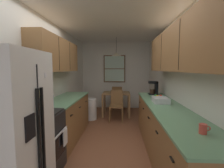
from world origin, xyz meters
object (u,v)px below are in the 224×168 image
object	(u,v)px
dining_chair_far	(117,97)
storage_canister	(51,100)
stove_range	(38,143)
fruit_bowl	(158,97)
coffee_maker	(154,88)
microwave_over_range	(26,63)
dining_chair_near	(117,104)
dining_table	(116,96)
refrigerator	(5,138)
trash_bin	(91,109)
dish_rack	(161,100)
mug_by_coffeemaker	(203,129)

from	to	relation	value
dining_chair_far	storage_canister	world-z (taller)	storage_canister
stove_range	fruit_bowl	bearing A→B (deg)	32.70
storage_canister	coffee_maker	xyz separation A→B (m)	(2.04, 1.39, 0.07)
microwave_over_range	fruit_bowl	bearing A→B (deg)	31.27
dining_chair_near	dining_table	bearing A→B (deg)	92.60
refrigerator	dining_table	distance (m)	3.96
dining_chair_far	stove_range	bearing A→B (deg)	-106.16
refrigerator	dining_table	size ratio (longest dim) A/B	1.94
storage_canister	trash_bin	bearing A→B (deg)	81.96
dining_table	storage_canister	bearing A→B (deg)	-111.86
microwave_over_range	dining_chair_far	size ratio (longest dim) A/B	0.71
stove_range	dining_chair_far	world-z (taller)	stove_range
microwave_over_range	dish_rack	bearing A→B (deg)	23.34
refrigerator	mug_by_coffeemaker	size ratio (longest dim) A/B	15.32
dining_chair_near	trash_bin	bearing A→B (deg)	174.72
dining_chair_near	trash_bin	size ratio (longest dim) A/B	1.41
stove_range	dining_chair_near	distance (m)	2.76
refrigerator	storage_canister	bearing A→B (deg)	92.68
dining_chair_far	mug_by_coffeemaker	size ratio (longest dim) A/B	7.99
trash_bin	dish_rack	size ratio (longest dim) A/B	1.88
mug_by_coffeemaker	dining_chair_near	bearing A→B (deg)	106.81
microwave_over_range	stove_range	bearing A→B (deg)	-0.03
dining_table	dining_chair_near	bearing A→B (deg)	-87.40
dining_chair_near	dining_chair_far	world-z (taller)	same
dining_chair_near	storage_canister	world-z (taller)	storage_canister
dining_table	microwave_over_range	bearing A→B (deg)	-110.42
dining_table	mug_by_coffeemaker	bearing A→B (deg)	-75.31
refrigerator	fruit_bowl	bearing A→B (deg)	45.54
dining_chair_far	storage_canister	xyz separation A→B (m)	(-1.08, -3.21, 0.51)
dining_table	dining_chair_far	xyz separation A→B (m)	(0.02, 0.58, -0.13)
microwave_over_range	fruit_bowl	size ratio (longest dim) A/B	2.45
microwave_over_range	coffee_maker	distance (m)	2.91
coffee_maker	dish_rack	world-z (taller)	coffee_maker
refrigerator	fruit_bowl	xyz separation A→B (m)	(1.94, 1.98, 0.07)
dish_rack	refrigerator	bearing A→B (deg)	-140.10
fruit_bowl	dish_rack	bearing A→B (deg)	-95.53
storage_canister	mug_by_coffeemaker	bearing A→B (deg)	-28.05
storage_canister	mug_by_coffeemaker	world-z (taller)	storage_canister
stove_range	dining_chair_far	bearing A→B (deg)	73.84
storage_canister	fruit_bowl	xyz separation A→B (m)	(2.00, 0.79, -0.07)
storage_canister	dish_rack	world-z (taller)	storage_canister
dish_rack	dining_chair_near	bearing A→B (deg)	118.05
dining_table	mug_by_coffeemaker	distance (m)	3.85
dining_table	dining_chair_near	distance (m)	0.59
dining_chair_far	fruit_bowl	xyz separation A→B (m)	(0.92, -2.42, 0.44)
stove_range	dish_rack	bearing A→B (deg)	24.54
storage_canister	mug_by_coffeemaker	size ratio (longest dim) A/B	1.86
refrigerator	dining_chair_near	size ratio (longest dim) A/B	1.92
trash_bin	mug_by_coffeemaker	world-z (taller)	mug_by_coffeemaker
refrigerator	fruit_bowl	distance (m)	2.78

